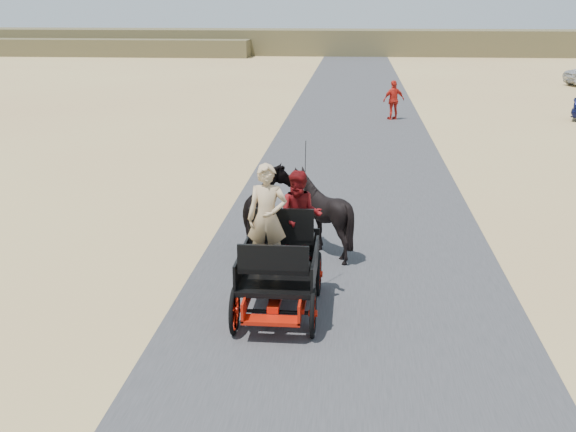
# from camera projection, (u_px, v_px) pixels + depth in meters

# --- Properties ---
(ground) EXTENTS (140.00, 140.00, 0.00)m
(ground) POSITION_uv_depth(u_px,v_px,m) (346.00, 318.00, 11.93)
(ground) COLOR tan
(road) EXTENTS (6.00, 140.00, 0.01)m
(road) POSITION_uv_depth(u_px,v_px,m) (346.00, 318.00, 11.92)
(road) COLOR #38383A
(road) RESTS_ON ground
(ridge_far) EXTENTS (140.00, 6.00, 2.40)m
(ridge_far) POSITION_uv_depth(u_px,v_px,m) (356.00, 42.00, 70.75)
(ridge_far) COLOR brown
(ridge_far) RESTS_ON ground
(ridge_near) EXTENTS (40.00, 4.00, 1.60)m
(ridge_near) POSITION_uv_depth(u_px,v_px,m) (45.00, 47.00, 69.70)
(ridge_near) COLOR brown
(ridge_near) RESTS_ON ground
(carriage) EXTENTS (1.30, 2.40, 0.72)m
(carriage) POSITION_uv_depth(u_px,v_px,m) (279.00, 291.00, 12.10)
(carriage) COLOR black
(carriage) RESTS_ON ground
(horse_left) EXTENTS (0.91, 2.01, 1.70)m
(horse_left) POSITION_uv_depth(u_px,v_px,m) (268.00, 212.00, 14.87)
(horse_left) COLOR black
(horse_left) RESTS_ON ground
(horse_right) EXTENTS (1.37, 1.54, 1.70)m
(horse_right) POSITION_uv_depth(u_px,v_px,m) (321.00, 214.00, 14.78)
(horse_right) COLOR black
(horse_right) RESTS_ON ground
(driver_man) EXTENTS (0.66, 0.43, 1.80)m
(driver_man) POSITION_uv_depth(u_px,v_px,m) (267.00, 218.00, 11.81)
(driver_man) COLOR tan
(driver_man) RESTS_ON carriage
(passenger_woman) EXTENTS (0.77, 0.60, 1.58)m
(passenger_woman) POSITION_uv_depth(u_px,v_px,m) (300.00, 216.00, 12.32)
(passenger_woman) COLOR #660C0F
(passenger_woman) RESTS_ON carriage
(pedestrian) EXTENTS (1.09, 0.82, 1.73)m
(pedestrian) POSITION_uv_depth(u_px,v_px,m) (394.00, 100.00, 31.72)
(pedestrian) COLOR red
(pedestrian) RESTS_ON ground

